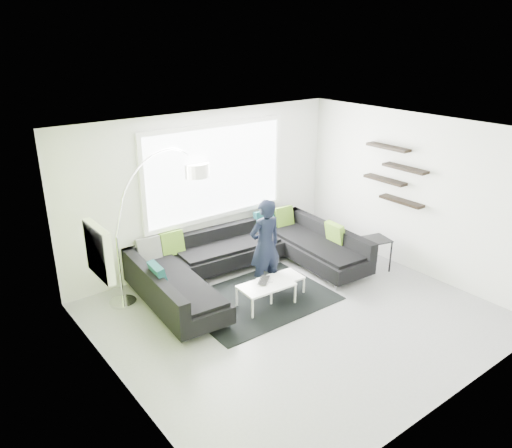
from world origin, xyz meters
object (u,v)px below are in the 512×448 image
(coffee_table, at_px, (274,289))
(arc_lamp, at_px, (116,237))
(side_table, at_px, (375,254))
(laptop, at_px, (267,281))
(sectional_sofa, at_px, (250,263))
(person, at_px, (265,245))

(coffee_table, distance_m, arc_lamp, 2.60)
(arc_lamp, height_order, side_table, arc_lamp)
(arc_lamp, distance_m, laptop, 2.42)
(coffee_table, bearing_deg, arc_lamp, 148.88)
(sectional_sofa, distance_m, coffee_table, 0.74)
(sectional_sofa, relative_size, arc_lamp, 1.69)
(side_table, distance_m, person, 2.19)
(coffee_table, xyz_separation_m, side_table, (2.15, -0.26, 0.12))
(laptop, bearing_deg, arc_lamp, 104.38)
(side_table, relative_size, person, 0.38)
(person, bearing_deg, coffee_table, 77.93)
(sectional_sofa, distance_m, side_table, 2.31)
(sectional_sofa, bearing_deg, person, -77.08)
(arc_lamp, xyz_separation_m, laptop, (1.86, -1.35, -0.77))
(coffee_table, distance_m, person, 0.73)
(side_table, bearing_deg, laptop, 173.29)
(arc_lamp, height_order, laptop, arc_lamp)
(arc_lamp, distance_m, person, 2.35)
(person, bearing_deg, side_table, 167.37)
(side_table, bearing_deg, coffee_table, 173.15)
(side_table, bearing_deg, arc_lamp, 158.65)
(sectional_sofa, height_order, laptop, sectional_sofa)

